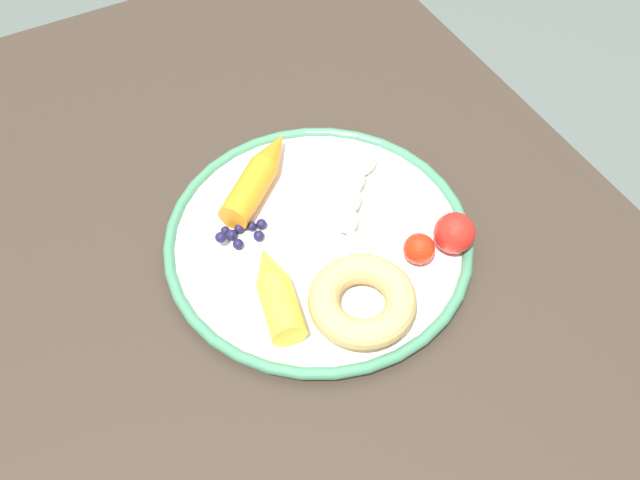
% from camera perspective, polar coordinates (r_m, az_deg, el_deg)
% --- Properties ---
extents(dining_table, '(1.03, 0.74, 0.75)m').
position_cam_1_polar(dining_table, '(0.80, -2.33, -5.81)').
color(dining_table, '#33291F').
rests_on(dining_table, ground_plane).
extents(plate, '(0.32, 0.32, 0.02)m').
position_cam_1_polar(plate, '(0.71, 0.00, -0.14)').
color(plate, white).
rests_on(plate, dining_table).
extents(banana, '(0.13, 0.10, 0.03)m').
position_cam_1_polar(banana, '(0.73, 2.73, 3.30)').
color(banana, '#F9E1B8').
rests_on(banana, plate).
extents(carrot_orange, '(0.11, 0.12, 0.03)m').
position_cam_1_polar(carrot_orange, '(0.75, -5.12, 5.46)').
color(carrot_orange, orange).
rests_on(carrot_orange, plate).
extents(carrot_yellow, '(0.11, 0.05, 0.03)m').
position_cam_1_polar(carrot_yellow, '(0.66, -3.73, -4.26)').
color(carrot_yellow, yellow).
rests_on(carrot_yellow, plate).
extents(donut, '(0.11, 0.11, 0.03)m').
position_cam_1_polar(donut, '(0.65, 3.56, -5.10)').
color(donut, tan).
rests_on(donut, plate).
extents(blueberry_pile, '(0.05, 0.06, 0.02)m').
position_cam_1_polar(blueberry_pile, '(0.71, -6.73, 0.84)').
color(blueberry_pile, '#191638').
rests_on(blueberry_pile, plate).
extents(tomato_near, '(0.04, 0.04, 0.04)m').
position_cam_1_polar(tomato_near, '(0.70, 11.17, 0.58)').
color(tomato_near, red).
rests_on(tomato_near, plate).
extents(tomato_mid, '(0.03, 0.03, 0.03)m').
position_cam_1_polar(tomato_mid, '(0.69, 8.28, -0.73)').
color(tomato_mid, red).
rests_on(tomato_mid, plate).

